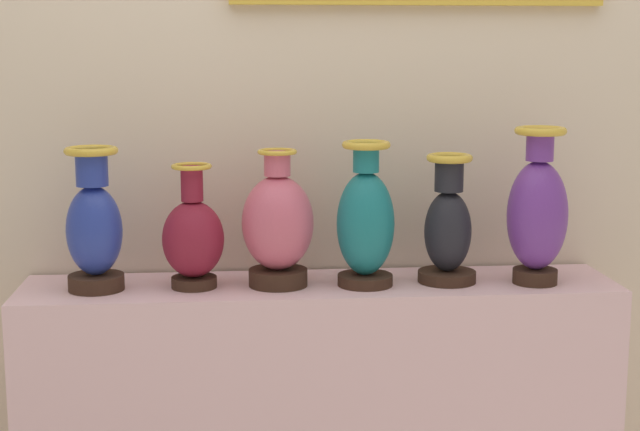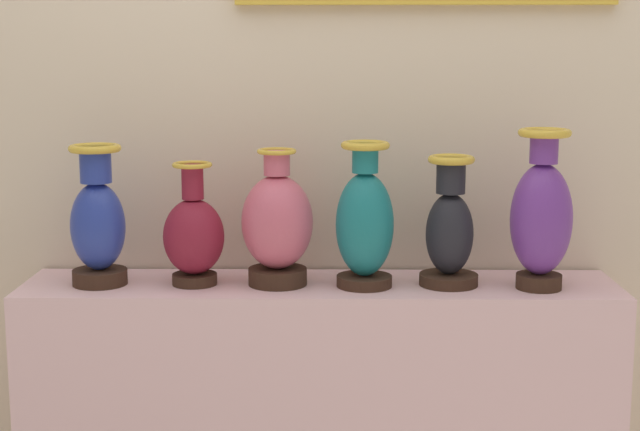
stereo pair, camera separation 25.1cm
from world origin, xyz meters
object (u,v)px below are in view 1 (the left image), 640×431
object	(u,v)px
vase_burgundy	(193,238)
vase_violet	(537,212)
vase_cobalt	(94,227)
vase_rose	(278,226)
vase_onyx	(448,228)
vase_teal	(366,222)

from	to	relation	value
vase_burgundy	vase_violet	distance (m)	0.90
vase_cobalt	vase_burgundy	bearing A→B (deg)	0.80
vase_rose	vase_violet	size ratio (longest dim) A/B	0.87
vase_rose	vase_onyx	world-z (taller)	vase_rose
vase_onyx	vase_rose	bearing A→B (deg)	-179.94
vase_cobalt	vase_rose	size ratio (longest dim) A/B	1.03
vase_cobalt	vase_rose	xyz separation A→B (m)	(0.47, 0.00, -0.01)
vase_teal	vase_onyx	bearing A→B (deg)	4.36
vase_teal	vase_violet	xyz separation A→B (m)	(0.45, -0.02, 0.02)
vase_teal	vase_violet	size ratio (longest dim) A/B	0.92
vase_teal	vase_violet	bearing A→B (deg)	-2.28
vase_teal	vase_onyx	size ratio (longest dim) A/B	1.11
vase_rose	vase_teal	distance (m)	0.23
vase_burgundy	vase_violet	bearing A→B (deg)	-2.19
vase_rose	vase_teal	size ratio (longest dim) A/B	0.94
vase_onyx	vase_violet	bearing A→B (deg)	-8.66
vase_burgundy	vase_rose	xyz separation A→B (m)	(0.22, 0.00, 0.03)
vase_burgundy	vase_rose	size ratio (longest dim) A/B	0.90
vase_cobalt	vase_onyx	bearing A→B (deg)	0.25
vase_onyx	vase_violet	size ratio (longest dim) A/B	0.83
vase_burgundy	vase_onyx	bearing A→B (deg)	0.05
vase_rose	vase_violet	distance (m)	0.68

